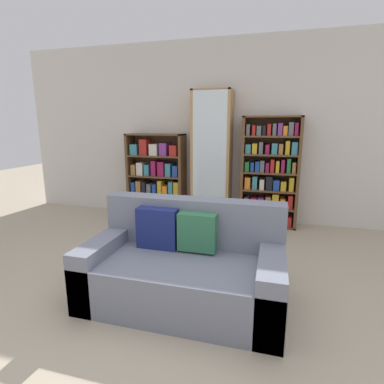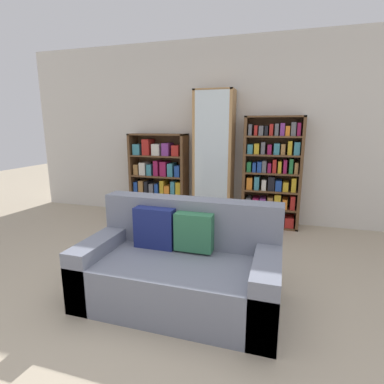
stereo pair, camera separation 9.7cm
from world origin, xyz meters
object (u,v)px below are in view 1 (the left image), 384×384
at_px(bookshelf_left, 157,179).
at_px(wine_bottle, 226,238).
at_px(display_cabinet, 212,158).
at_px(couch, 184,268).
at_px(bookshelf_right, 270,174).

relative_size(bookshelf_left, wine_bottle, 3.83).
relative_size(bookshelf_left, display_cabinet, 0.68).
bearing_deg(couch, wine_bottle, 81.29).
relative_size(display_cabinet, bookshelf_right, 1.24).
bearing_deg(couch, bookshelf_right, 74.05).
distance_m(display_cabinet, bookshelf_right, 0.88).
xyz_separation_m(display_cabinet, bookshelf_right, (0.85, 0.02, -0.22)).
bearing_deg(display_cabinet, bookshelf_right, 1.15).
xyz_separation_m(bookshelf_left, bookshelf_right, (1.76, 0.00, 0.15)).
relative_size(bookshelf_right, wine_bottle, 4.57).
xyz_separation_m(couch, display_cabinet, (-0.22, 2.19, 0.69)).
bearing_deg(bookshelf_left, display_cabinet, -1.07).
bearing_deg(bookshelf_left, wine_bottle, -38.94).
xyz_separation_m(bookshelf_left, wine_bottle, (1.31, -1.06, -0.47)).
xyz_separation_m(couch, bookshelf_right, (0.63, 2.20, 0.48)).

